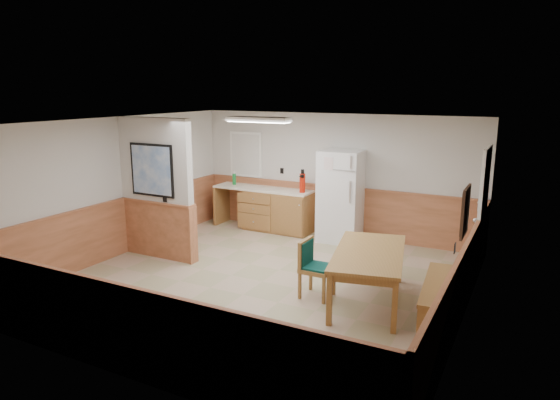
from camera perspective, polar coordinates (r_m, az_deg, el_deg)
The scene contains 20 objects.
ground at distance 7.99m, azimuth -2.02°, elevation -9.29°, with size 6.00×6.00×0.00m, color tan.
ceiling at distance 7.43m, azimuth -2.17°, elevation 8.89°, with size 6.00×6.00×0.02m, color silver.
back_wall at distance 10.28m, azimuth 6.21°, elevation 2.85°, with size 6.00×0.02×2.50m, color silver.
right_wall at distance 6.70m, azimuth 20.84°, elevation -3.21°, with size 0.02×6.00×2.50m, color silver.
left_wall at distance 9.44m, azimuth -18.14°, elevation 1.41°, with size 0.02×6.00×2.50m, color silver.
wainscot_back at distance 10.41m, azimuth 6.08°, elevation -1.24°, with size 6.00×0.04×1.00m, color #C87750.
wainscot_right at distance 6.94m, azimuth 20.18°, elevation -9.17°, with size 0.04×6.00×1.00m, color #C87750.
wainscot_left at distance 9.59m, azimuth -17.75°, elevation -3.00°, with size 0.04×6.00×1.00m, color #C87750.
partition_wall at distance 9.07m, azimuth -13.93°, elevation 1.12°, with size 1.50×0.20×2.50m.
kitchen_counter at distance 10.65m, azimuth -0.58°, elevation -1.07°, with size 2.20×0.61×1.00m.
exterior_door at distance 8.59m, azimuth 22.09°, elevation -1.31°, with size 0.07×1.02×2.15m.
kitchen_window at distance 11.14m, azimuth -3.93°, elevation 5.21°, with size 0.80×0.04×1.00m.
wall_painting at distance 6.34m, azimuth 20.40°, elevation -1.24°, with size 0.04×0.50×0.60m.
fluorescent_fixture at distance 8.96m, azimuth -2.50°, elevation 9.18°, with size 1.20×0.30×0.09m.
refrigerator at distance 9.90m, azimuth 6.94°, elevation 0.43°, with size 0.83×0.74×1.81m.
dining_table at distance 7.17m, azimuth 10.14°, elevation -6.49°, with size 1.31×2.03×0.75m.
dining_bench at distance 7.10m, azimuth 17.55°, elevation -9.81°, with size 0.52×1.66×0.45m.
dining_chair at distance 7.33m, azimuth 3.66°, elevation -7.26°, with size 0.61×0.44×0.85m.
fire_extinguisher at distance 10.20m, azimuth 2.57°, elevation 2.03°, with size 0.15×0.15×0.48m.
soap_bottle at distance 11.08m, azimuth -5.26°, elevation 2.38°, with size 0.08×0.08×0.25m, color #178336.
Camera 1 is at (3.68, -6.44, 2.98)m, focal length 32.00 mm.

